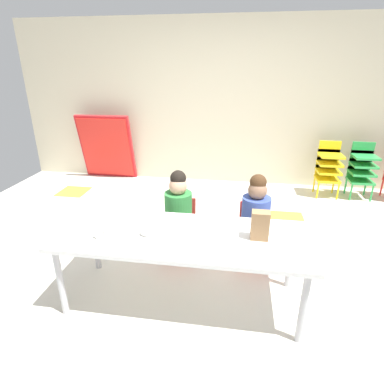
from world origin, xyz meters
The scene contains 13 objects.
ground_plane centered at (0.00, 0.00, -0.01)m, with size 6.67×4.49×0.02m.
back_wall centered at (0.00, 2.24, 1.25)m, with size 6.67×0.10×2.49m, color beige.
craft_table centered at (-0.14, -0.74, 0.56)m, with size 1.92×0.72×0.61m.
seated_child_near_camera centered at (-0.29, -0.15, 0.55)m, with size 0.32×0.32×0.92m.
seated_child_middle_seat centered at (0.43, -0.15, 0.55)m, with size 0.32×0.31×0.92m.
kid_chair_yellow_stack centered at (1.56, 1.82, 0.46)m, with size 0.32×0.30×0.80m.
kid_chair_green_stack centered at (2.01, 1.82, 0.46)m, with size 0.32×0.30×0.80m.
folded_activity_table centered at (-1.95, 2.04, 0.54)m, with size 0.90×0.29×1.09m.
paper_bag_brown centered at (0.43, -0.71, 0.72)m, with size 0.13×0.09×0.22m, color #9E754C.
paper_plate_near_edge centered at (-0.74, -0.87, 0.62)m, with size 0.18×0.18×0.01m, color white.
paper_plate_center_table centered at (-0.35, -0.56, 0.62)m, with size 0.18×0.18×0.01m, color white.
donut_powdered_on_plate centered at (-0.74, -0.87, 0.64)m, with size 0.12×0.12×0.03m, color white.
donut_powdered_loose centered at (-0.41, -0.77, 0.63)m, with size 0.12×0.12×0.04m, color white.
Camera 1 is at (0.25, -2.78, 1.81)m, focal length 29.12 mm.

